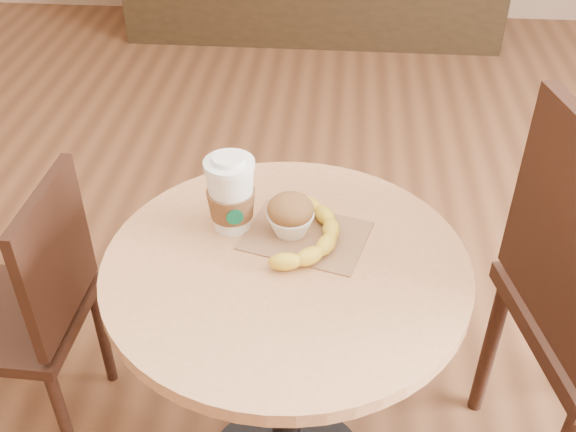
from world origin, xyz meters
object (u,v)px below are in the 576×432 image
Objects in this scene: cafe_table at (286,336)px; muffin at (291,215)px; banana at (310,232)px; chair_left at (31,307)px; coffee_cup at (231,196)px.

muffin is at bearing 89.54° from cafe_table.
muffin is 0.38× the size of banana.
chair_left is 3.10× the size of banana.
muffin is (0.65, -0.05, 0.37)m from chair_left.
muffin is (0.12, -0.01, -0.03)m from coffee_cup.
banana reaches higher than chair_left.
coffee_cup is 0.17m from banana.
coffee_cup is (-0.12, 0.10, 0.29)m from cafe_table.
coffee_cup reaches higher than banana.
coffee_cup is 0.13m from muffin.
muffin is at bearing 86.98° from chair_left.
chair_left is 8.07× the size of muffin.
banana is (0.69, -0.07, 0.34)m from chair_left.
coffee_cup is 1.75× the size of muffin.
banana is (0.04, 0.07, 0.23)m from cafe_table.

